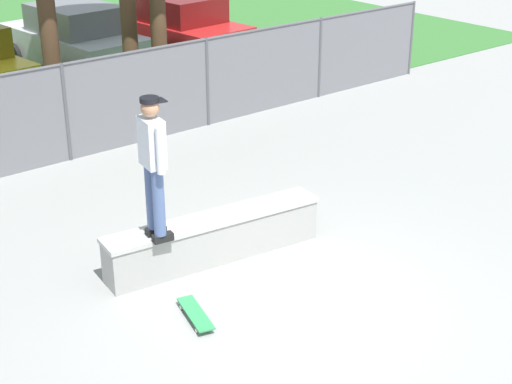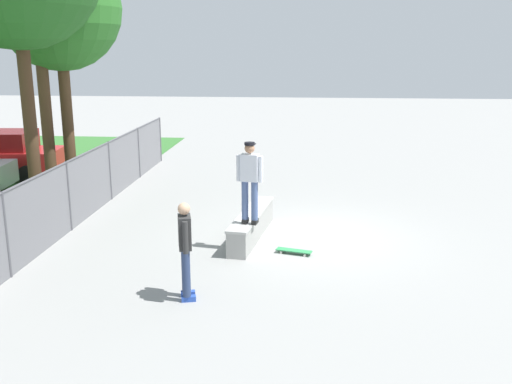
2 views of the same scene
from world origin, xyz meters
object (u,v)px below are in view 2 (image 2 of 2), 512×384
car_red (0,155)px  bystander (185,247)px  skateboard (294,251)px  tree_mid (58,9)px  concrete_ledge (252,225)px  skateboarder (250,179)px

car_red → bystander: 12.56m
skateboard → tree_mid: (3.80, 6.60, 5.41)m
tree_mid → bystander: size_ratio=3.97×
concrete_ledge → tree_mid: (2.75, 5.56, 5.16)m
skateboard → skateboarder: bearing=82.1°
skateboard → concrete_ledge: bearing=44.9°
skateboarder → bystander: 2.88m
tree_mid → skateboard: bearing=-119.9°
skateboarder → tree_mid: (3.66, 5.61, 3.81)m
skateboarder → car_red: bearing=55.0°
skateboarder → bystander: (-2.65, 0.90, -0.66)m
car_red → bystander: size_ratio=2.39×
bystander → skateboarder: bearing=-18.7°
car_red → bystander: (-9.24, -8.51, 0.17)m
tree_mid → car_red: bearing=52.5°
concrete_ledge → tree_mid: size_ratio=0.43×
concrete_ledge → car_red: (5.67, 9.37, 0.52)m
concrete_ledge → tree_mid: tree_mid is taller
concrete_ledge → skateboarder: 1.63m
tree_mid → bystander: tree_mid is taller
tree_mid → bystander: bearing=-143.3°
concrete_ledge → skateboard: 1.50m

